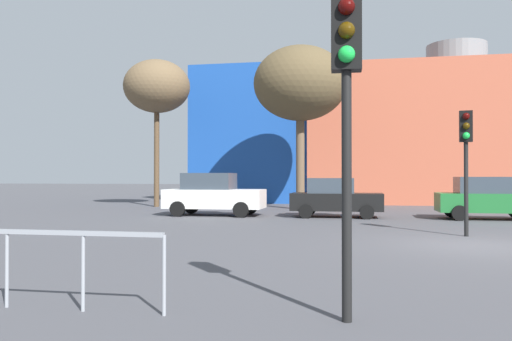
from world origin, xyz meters
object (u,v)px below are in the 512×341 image
at_px(traffic_light_near_left, 346,81).
at_px(parked_car_0, 213,194).
at_px(parked_car_1, 335,198).
at_px(bare_tree_1, 300,84).
at_px(traffic_light_island, 466,144).
at_px(bare_tree_0, 157,87).
at_px(parked_car_2, 487,198).

bearing_deg(traffic_light_near_left, parked_car_0, -160.65).
height_order(parked_car_1, bare_tree_1, bare_tree_1).
bearing_deg(traffic_light_island, parked_car_0, -116.39).
bearing_deg(traffic_light_island, bare_tree_0, -122.42).
bearing_deg(parked_car_1, parked_car_0, -180.00).
xyz_separation_m(parked_car_0, parked_car_2, (11.41, 0.00, -0.08)).
distance_m(parked_car_2, traffic_light_island, 6.96).
relative_size(traffic_light_island, bare_tree_0, 0.43).
xyz_separation_m(parked_car_0, parked_car_1, (5.36, 0.00, -0.11)).
bearing_deg(traffic_light_island, traffic_light_near_left, -10.90).
height_order(parked_car_1, bare_tree_0, bare_tree_0).
bearing_deg(parked_car_0, bare_tree_1, 56.17).
height_order(parked_car_2, traffic_light_island, traffic_light_island).
bearing_deg(parked_car_2, bare_tree_0, 160.52).
bearing_deg(parked_car_0, traffic_light_near_left, -69.14).
xyz_separation_m(parked_car_1, bare_tree_1, (-2.00, 5.01, 5.79)).
height_order(parked_car_1, traffic_light_near_left, traffic_light_near_left).
xyz_separation_m(parked_car_0, traffic_light_island, (9.34, -6.39, 1.74)).
bearing_deg(traffic_light_near_left, bare_tree_0, -154.56).
distance_m(bare_tree_0, bare_tree_1, 8.38).
bearing_deg(traffic_light_island, bare_tree_1, -144.34).
xyz_separation_m(parked_car_2, bare_tree_1, (-8.06, 5.01, 5.76)).
distance_m(parked_car_0, traffic_light_near_left, 17.16).
xyz_separation_m(bare_tree_0, bare_tree_1, (8.34, -0.79, -0.25)).
height_order(parked_car_0, traffic_light_near_left, traffic_light_near_left).
relative_size(parked_car_1, bare_tree_1, 0.44).
bearing_deg(bare_tree_1, parked_car_0, -123.83).
bearing_deg(parked_car_0, parked_car_1, 0.00).
bearing_deg(parked_car_2, bare_tree_1, 148.12).
distance_m(parked_car_0, bare_tree_0, 9.68).
relative_size(parked_car_0, parked_car_2, 1.10).
xyz_separation_m(traffic_light_near_left, traffic_light_island, (3.27, 9.55, -0.19)).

